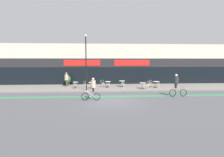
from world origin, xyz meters
TOP-DOWN VIEW (x-y plane):
  - ground_plane at (0.00, 0.00)m, footprint 120.00×120.00m
  - sidewalk_slab at (0.00, 7.25)m, footprint 40.00×5.50m
  - storefront_facade at (0.00, 11.97)m, footprint 40.00×4.06m
  - bike_lane_stripe at (0.00, 2.03)m, footprint 36.00×0.70m
  - bistro_table_0 at (-3.93, 6.75)m, footprint 0.63×0.63m
  - bistro_table_1 at (-2.04, 6.28)m, footprint 0.70×0.70m
  - bistro_table_2 at (-0.02, 7.16)m, footprint 0.73×0.73m
  - bistro_table_3 at (1.78, 7.39)m, footprint 0.78×0.78m
  - bistro_table_4 at (4.02, 5.64)m, footprint 0.76×0.76m
  - bistro_table_5 at (5.93, 6.50)m, footprint 0.78×0.78m
  - cafe_chair_0_near at (-3.94, 6.12)m, footprint 0.45×0.60m
  - cafe_chair_1_near at (-2.05, 5.66)m, footprint 0.43×0.59m
  - cafe_chair_1_side at (-2.67, 6.28)m, footprint 0.58×0.40m
  - cafe_chair_2_near at (-0.03, 6.53)m, footprint 0.42×0.59m
  - cafe_chair_2_side at (-0.65, 7.16)m, footprint 0.57×0.40m
  - cafe_chair_3_near at (1.79, 6.76)m, footprint 0.44×0.59m
  - cafe_chair_4_near at (4.02, 5.01)m, footprint 0.40×0.58m
  - cafe_chair_4_side at (4.65, 5.63)m, footprint 0.58×0.42m
  - cafe_chair_5_near at (5.93, 5.87)m, footprint 0.41×0.58m
  - cafe_chair_5_side at (5.30, 6.51)m, footprint 0.59×0.42m
  - planter_pot at (-5.39, 9.25)m, footprint 0.84×0.84m
  - lamp_post at (-2.50, 4.83)m, footprint 0.26×0.26m
  - cyclist_0 at (6.34, 1.66)m, footprint 1.77×0.50m
  - cyclist_1 at (-1.61, 0.53)m, footprint 1.65×0.51m
  - pedestrian_near_end at (-5.30, 8.09)m, footprint 0.57×0.57m

SIDE VIEW (x-z plane):
  - ground_plane at x=0.00m, z-range 0.00..0.00m
  - bike_lane_stripe at x=0.00m, z-range 0.00..0.01m
  - sidewalk_slab at x=0.00m, z-range 0.00..0.12m
  - bistro_table_0 at x=-3.93m, z-range 0.27..0.99m
  - bistro_table_2 at x=-0.02m, z-range 0.28..0.99m
  - bistro_table_4 at x=4.02m, z-range 0.28..0.99m
  - cafe_chair_0_near at x=-3.94m, z-range 0.19..1.09m
  - cafe_chair_1_near at x=-2.05m, z-range 0.19..1.09m
  - cafe_chair_1_side at x=-2.67m, z-range 0.19..1.09m
  - cafe_chair_2_near at x=-0.03m, z-range 0.19..1.09m
  - cafe_chair_2_side at x=-0.65m, z-range 0.19..1.09m
  - cafe_chair_3_near at x=1.79m, z-range 0.19..1.09m
  - cafe_chair_4_near at x=4.02m, z-range 0.19..1.09m
  - cafe_chair_4_side at x=4.65m, z-range 0.19..1.09m
  - cafe_chair_5_near at x=5.93m, z-range 0.19..1.09m
  - cafe_chair_5_side at x=5.30m, z-range 0.19..1.09m
  - bistro_table_1 at x=-2.04m, z-range 0.28..1.01m
  - bistro_table_5 at x=5.93m, z-range 0.29..1.04m
  - bistro_table_3 at x=1.78m, z-range 0.29..1.04m
  - planter_pot at x=-5.39m, z-range 0.18..1.49m
  - cyclist_1 at x=-1.61m, z-range 0.15..2.12m
  - pedestrian_near_end at x=-5.30m, z-range 0.29..2.08m
  - cyclist_0 at x=6.34m, z-range 0.18..2.36m
  - storefront_facade at x=0.00m, z-range -0.01..5.74m
  - lamp_post at x=-2.50m, z-range 0.54..6.65m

